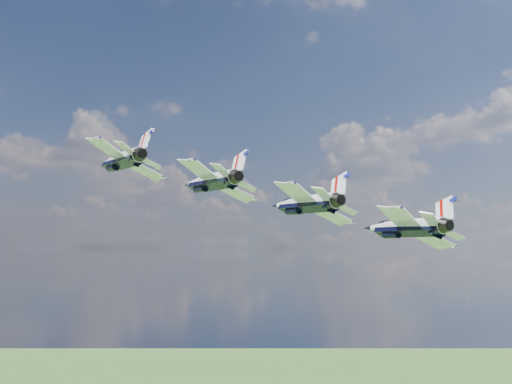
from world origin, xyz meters
TOP-DOWN VIEW (x-y plane):
  - jet_0 at (-1.22, 2.82)m, footprint 12.01×15.30m
  - jet_1 at (6.17, -5.61)m, footprint 12.01×15.30m
  - jet_2 at (13.56, -14.03)m, footprint 12.01×15.30m
  - jet_3 at (20.95, -22.45)m, footprint 12.01×15.30m

SIDE VIEW (x-z plane):
  - jet_3 at x=20.95m, z-range 139.04..147.18m
  - jet_2 at x=13.56m, z-range 141.81..149.96m
  - jet_1 at x=6.17m, z-range 144.59..152.74m
  - jet_0 at x=-1.22m, z-range 147.37..155.52m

